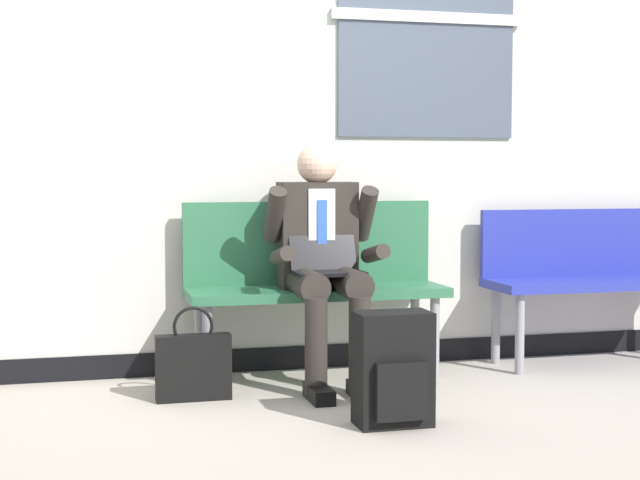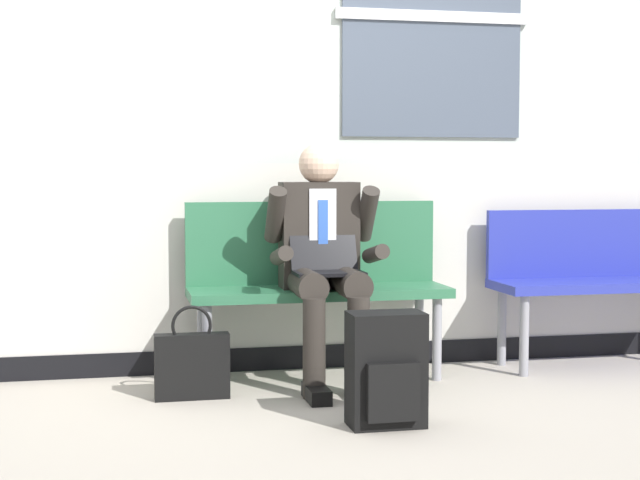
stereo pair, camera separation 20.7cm
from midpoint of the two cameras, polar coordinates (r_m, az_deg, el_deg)
name	(u,v)px [view 1 (the left image)]	position (r m, az deg, el deg)	size (l,w,h in m)	color
ground_plane	(323,398)	(4.68, -1.08, -9.38)	(18.00, 18.00, 0.00)	#B2A899
station_wall	(290,85)	(5.31, -2.92, 9.22)	(5.56, 0.16, 3.14)	beige
bench_with_person	(314,274)	(5.07, -1.55, -2.06)	(1.36, 0.42, 0.93)	#2D6B47
bench_empty	(586,271)	(5.65, 14.55, -1.80)	(1.20, 0.42, 0.87)	#28339E
person_seated	(323,257)	(4.86, -1.02, -0.99)	(0.57, 0.70, 1.24)	#2D2823
backpack	(393,370)	(4.14, 2.96, -7.75)	(0.32, 0.23, 0.49)	black
handbag	(193,365)	(4.66, -8.82, -7.38)	(0.36, 0.09, 0.45)	black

